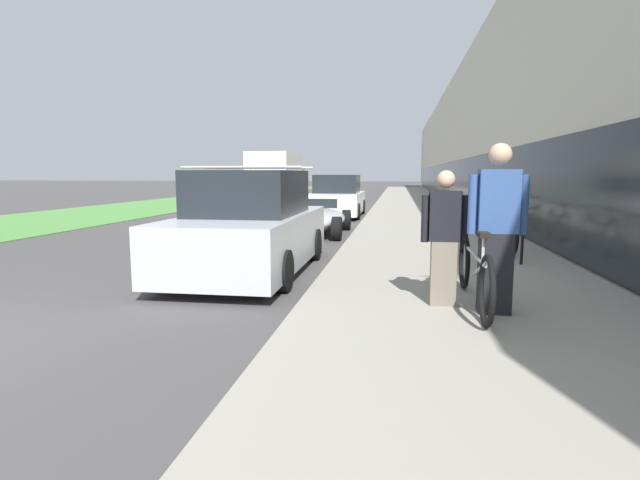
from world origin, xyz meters
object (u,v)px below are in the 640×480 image
(vintage_roadster_curbside, at_px, (313,219))
(moving_truck, at_px, (277,177))
(parked_sedan_curbside, at_px, (251,227))
(parked_sedan_far, at_px, (337,198))
(cruiser_bike_middle, at_px, (494,223))
(cruiser_bike_nearest, at_px, (507,232))
(person_bystander, at_px, (444,238))
(bike_rack_hoop, at_px, (519,232))
(person_rider, at_px, (497,229))
(cruiser_bike_farthest, at_px, (483,214))
(tandem_bicycle, at_px, (474,272))

(vintage_roadster_curbside, bearing_deg, moving_truck, 106.98)
(parked_sedan_curbside, distance_m, parked_sedan_far, 11.26)
(cruiser_bike_middle, bearing_deg, cruiser_bike_nearest, -93.34)
(person_bystander, distance_m, cruiser_bike_middle, 6.74)
(vintage_roadster_curbside, bearing_deg, cruiser_bike_middle, -14.00)
(bike_rack_hoop, distance_m, moving_truck, 23.33)
(parked_sedan_curbside, relative_size, parked_sedan_far, 1.01)
(person_rider, relative_size, person_bystander, 1.18)
(cruiser_bike_farthest, relative_size, vintage_roadster_curbside, 0.45)
(person_rider, bearing_deg, moving_truck, 108.90)
(bike_rack_hoop, bearing_deg, person_bystander, -116.15)
(bike_rack_hoop, height_order, cruiser_bike_middle, bike_rack_hoop)
(tandem_bicycle, distance_m, parked_sedan_curbside, 3.98)
(cruiser_bike_middle, bearing_deg, vintage_roadster_curbside, 166.00)
(parked_sedan_curbside, bearing_deg, cruiser_bike_farthest, 52.97)
(parked_sedan_far, bearing_deg, cruiser_bike_middle, -56.84)
(person_bystander, relative_size, cruiser_bike_middle, 0.91)
(tandem_bicycle, distance_m, parked_sedan_far, 13.84)
(tandem_bicycle, xyz_separation_m, person_rider, (0.17, -0.29, 0.53))
(person_bystander, height_order, moving_truck, moving_truck)
(cruiser_bike_middle, relative_size, cruiser_bike_farthest, 0.92)
(cruiser_bike_middle, height_order, moving_truck, moving_truck)
(parked_sedan_far, bearing_deg, tandem_bicycle, -76.65)
(person_rider, relative_size, vintage_roadster_curbside, 0.44)
(bike_rack_hoop, distance_m, cruiser_bike_middle, 3.40)
(cruiser_bike_nearest, bearing_deg, parked_sedan_curbside, -154.66)
(bike_rack_hoop, height_order, moving_truck, moving_truck)
(vintage_roadster_curbside, bearing_deg, parked_sedan_far, 90.48)
(cruiser_bike_middle, xyz_separation_m, moving_truck, (-9.66, 17.92, 0.97))
(person_bystander, xyz_separation_m, cruiser_bike_farthest, (1.81, 8.57, -0.39))
(cruiser_bike_nearest, xyz_separation_m, cruiser_bike_middle, (0.12, 2.09, -0.02))
(tandem_bicycle, bearing_deg, bike_rack_hoop, 69.04)
(parked_sedan_curbside, bearing_deg, cruiser_bike_middle, 42.22)
(cruiser_bike_middle, xyz_separation_m, parked_sedan_curbside, (-4.69, -4.25, 0.26))
(vintage_roadster_curbside, bearing_deg, parked_sedan_curbside, -91.67)
(tandem_bicycle, distance_m, moving_truck, 25.76)
(person_bystander, relative_size, cruiser_bike_farthest, 0.84)
(moving_truck, bearing_deg, vintage_roadster_curbside, -73.02)
(person_bystander, distance_m, cruiser_bike_farthest, 8.76)
(tandem_bicycle, relative_size, moving_truck, 0.40)
(parked_sedan_far, xyz_separation_m, moving_truck, (-5.08, 10.91, 0.75))
(person_rider, xyz_separation_m, cruiser_bike_nearest, (1.09, 4.66, -0.54))
(cruiser_bike_nearest, height_order, vintage_roadster_curbside, cruiser_bike_nearest)
(cruiser_bike_farthest, bearing_deg, parked_sedan_curbside, -127.03)
(cruiser_bike_middle, bearing_deg, parked_sedan_curbside, -137.78)
(parked_sedan_far, height_order, moving_truck, moving_truck)
(parked_sedan_curbside, height_order, vintage_roadster_curbside, parked_sedan_curbside)
(person_bystander, bearing_deg, parked_sedan_far, 101.90)
(tandem_bicycle, distance_m, cruiser_bike_farthest, 8.65)
(vintage_roadster_curbside, height_order, parked_sedan_far, parked_sedan_far)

